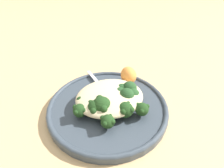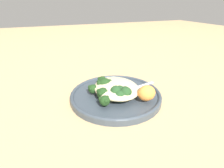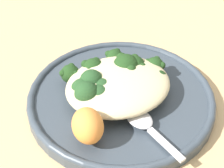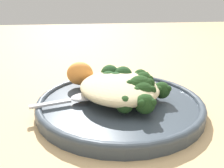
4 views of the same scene
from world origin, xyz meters
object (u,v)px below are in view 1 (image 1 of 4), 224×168
(broccoli_stalk_2, at_px, (98,106))
(broccoli_stalk_3, at_px, (103,105))
(broccoli_stalk_7, at_px, (135,107))
(broccoli_stalk_6, at_px, (121,107))
(sweet_potato_chunk_0, at_px, (128,75))
(spoon, at_px, (100,85))
(plate, at_px, (108,106))
(broccoli_stalk_0, at_px, (90,101))
(kale_tuft, at_px, (126,93))
(broccoli_stalk_4, at_px, (108,116))
(sweet_potato_chunk_1, at_px, (118,89))
(broccoli_stalk_5, at_px, (114,106))
(broccoli_stalk_1, at_px, (90,105))
(quinoa_mound, at_px, (109,96))

(broccoli_stalk_2, height_order, broccoli_stalk_3, broccoli_stalk_3)
(broccoli_stalk_7, bearing_deg, broccoli_stalk_6, -141.51)
(broccoli_stalk_2, xyz_separation_m, sweet_potato_chunk_0, (-0.11, -0.08, 0.01))
(spoon, bearing_deg, plate, 168.61)
(broccoli_stalk_0, height_order, broccoli_stalk_3, broccoli_stalk_3)
(kale_tuft, bearing_deg, broccoli_stalk_6, 54.97)
(broccoli_stalk_0, bearing_deg, broccoli_stalk_4, 108.73)
(sweet_potato_chunk_0, xyz_separation_m, spoon, (0.08, -0.01, -0.02))
(broccoli_stalk_3, bearing_deg, broccoli_stalk_6, 102.90)
(plate, height_order, spoon, spoon)
(broccoli_stalk_2, bearing_deg, sweet_potato_chunk_1, 171.88)
(broccoli_stalk_5, relative_size, kale_tuft, 1.66)
(plate, distance_m, spoon, 0.07)
(broccoli_stalk_3, bearing_deg, broccoli_stalk_0, -110.69)
(broccoli_stalk_3, xyz_separation_m, sweet_potato_chunk_0, (-0.10, -0.09, 0.00))
(broccoli_stalk_6, distance_m, kale_tuft, 0.04)
(plate, relative_size, broccoli_stalk_3, 3.41)
(plate, xyz_separation_m, kale_tuft, (-0.05, 0.00, 0.03))
(sweet_potato_chunk_0, bearing_deg, kale_tuft, 63.46)
(broccoli_stalk_0, distance_m, sweet_potato_chunk_0, 0.13)
(sweet_potato_chunk_0, bearing_deg, spoon, -6.13)
(broccoli_stalk_6, xyz_separation_m, spoon, (0.02, -0.11, -0.01))
(plate, height_order, broccoli_stalk_1, broccoli_stalk_1)
(broccoli_stalk_1, relative_size, broccoli_stalk_2, 1.30)
(broccoli_stalk_5, xyz_separation_m, sweet_potato_chunk_0, (-0.07, -0.09, 0.01))
(broccoli_stalk_1, xyz_separation_m, sweet_potato_chunk_0, (-0.12, -0.07, 0.01))
(broccoli_stalk_7, height_order, sweet_potato_chunk_0, sweet_potato_chunk_0)
(broccoli_stalk_1, bearing_deg, sweet_potato_chunk_1, 179.78)
(broccoli_stalk_1, bearing_deg, broccoli_stalk_3, 126.70)
(plate, xyz_separation_m, broccoli_stalk_7, (-0.05, 0.05, 0.02))
(broccoli_stalk_2, height_order, sweet_potato_chunk_0, sweet_potato_chunk_0)
(broccoli_stalk_2, xyz_separation_m, broccoli_stalk_6, (-0.05, 0.02, -0.00))
(quinoa_mound, distance_m, broccoli_stalk_6, 0.04)
(plate, xyz_separation_m, quinoa_mound, (-0.00, -0.00, 0.03))
(broccoli_stalk_3, bearing_deg, broccoli_stalk_7, 105.90)
(broccoli_stalk_4, bearing_deg, broccoli_stalk_0, -139.21)
(broccoli_stalk_4, relative_size, sweet_potato_chunk_0, 1.98)
(broccoli_stalk_3, bearing_deg, kale_tuft, 142.02)
(broccoli_stalk_0, bearing_deg, broccoli_stalk_3, 121.47)
(broccoli_stalk_3, xyz_separation_m, sweet_potato_chunk_1, (-0.05, -0.05, -0.00))
(broccoli_stalk_1, height_order, broccoli_stalk_2, broccoli_stalk_2)
(quinoa_mound, bearing_deg, broccoli_stalk_3, 46.83)
(sweet_potato_chunk_0, relative_size, spoon, 0.46)
(broccoli_stalk_7, relative_size, sweet_potato_chunk_0, 1.87)
(broccoli_stalk_0, bearing_deg, sweet_potato_chunk_0, -159.89)
(plate, bearing_deg, broccoli_stalk_1, 12.46)
(sweet_potato_chunk_0, bearing_deg, broccoli_stalk_5, 51.49)
(broccoli_stalk_0, bearing_deg, spoon, -127.72)
(broccoli_stalk_0, bearing_deg, broccoli_stalk_1, 80.42)
(plate, height_order, kale_tuft, kale_tuft)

